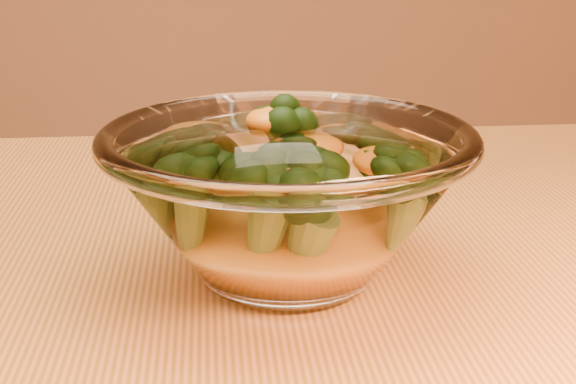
{
  "coord_description": "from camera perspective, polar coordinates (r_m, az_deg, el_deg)",
  "views": [
    {
      "loc": [
        -0.12,
        -0.49,
        0.98
      ],
      "look_at": [
        -0.07,
        0.0,
        0.81
      ],
      "focal_mm": 50.0,
      "sensor_mm": 36.0,
      "label": 1
    }
  ],
  "objects": [
    {
      "name": "glass_bowl",
      "position": [
        0.53,
        0.0,
        -0.55
      ],
      "size": [
        0.25,
        0.25,
        0.11
      ],
      "color": "white",
      "rests_on": "table"
    },
    {
      "name": "cheese_sauce",
      "position": [
        0.53,
        0.0,
        -2.88
      ],
      "size": [
        0.12,
        0.12,
        0.03
      ],
      "primitive_type": "ellipsoid",
      "color": "orange",
      "rests_on": "glass_bowl"
    },
    {
      "name": "broccoli_heap",
      "position": [
        0.53,
        -0.5,
        1.2
      ],
      "size": [
        0.17,
        0.16,
        0.08
      ],
      "color": "black",
      "rests_on": "cheese_sauce"
    }
  ]
}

